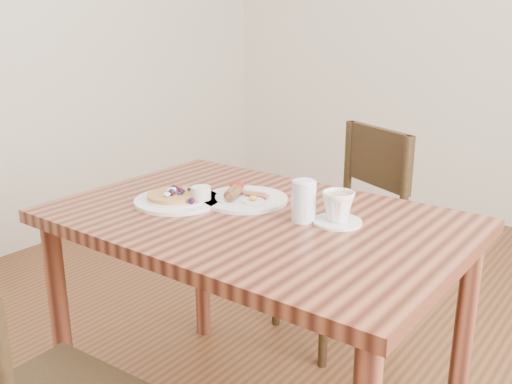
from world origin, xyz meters
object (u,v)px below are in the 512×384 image
at_px(chair_far, 348,224).
at_px(teacup_saucer, 338,209).
at_px(pancake_plate, 179,198).
at_px(dining_table, 256,246).
at_px(water_glass, 304,201).
at_px(breakfast_plate, 244,198).

height_order(chair_far, teacup_saucer, chair_far).
bearing_deg(pancake_plate, dining_table, 11.79).
xyz_separation_m(teacup_saucer, water_glass, (-0.09, -0.04, 0.02)).
relative_size(chair_far, water_glass, 7.45).
height_order(teacup_saucer, water_glass, water_glass).
relative_size(chair_far, breakfast_plate, 3.26).
relative_size(teacup_saucer, water_glass, 1.18).
relative_size(chair_far, teacup_saucer, 6.29).
bearing_deg(pancake_plate, breakfast_plate, 41.37).
xyz_separation_m(dining_table, pancake_plate, (-0.26, -0.05, 0.11)).
bearing_deg(water_glass, breakfast_plate, 170.63).
distance_m(breakfast_plate, teacup_saucer, 0.34).
relative_size(dining_table, pancake_plate, 4.44).
relative_size(dining_table, teacup_saucer, 8.57).
xyz_separation_m(chair_far, water_glass, (0.21, -0.68, 0.32)).
bearing_deg(breakfast_plate, pancake_plate, -138.63).
height_order(pancake_plate, water_glass, water_glass).
relative_size(chair_far, pancake_plate, 3.26).
distance_m(dining_table, pancake_plate, 0.29).
bearing_deg(breakfast_plate, teacup_saucer, 0.17).
bearing_deg(dining_table, pancake_plate, -168.21).
xyz_separation_m(dining_table, water_glass, (0.14, 0.04, 0.16)).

